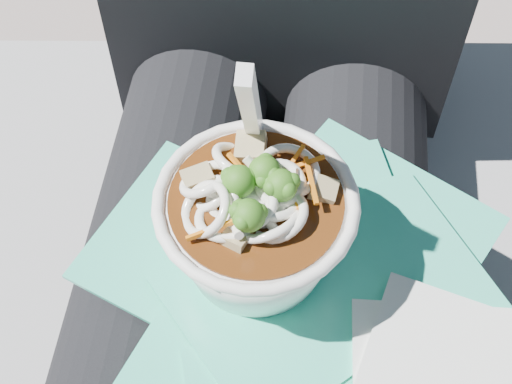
# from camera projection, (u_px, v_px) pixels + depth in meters

# --- Properties ---
(stone_ledge) EXTENTS (1.05, 0.60, 0.48)m
(stone_ledge) POSITION_uv_depth(u_px,v_px,m) (265.00, 303.00, 0.97)
(stone_ledge) COLOR gray
(stone_ledge) RESTS_ON ground
(lap) EXTENTS (0.31, 0.48, 0.15)m
(lap) POSITION_uv_depth(u_px,v_px,m) (251.00, 305.00, 0.62)
(lap) COLOR black
(lap) RESTS_ON stone_ledge
(person_body) EXTENTS (0.34, 0.94, 1.03)m
(person_body) POSITION_uv_depth(u_px,v_px,m) (262.00, 205.00, 0.66)
(person_body) COLOR black
(person_body) RESTS_ON ground
(plastic_bag) EXTENTS (0.35, 0.38, 0.01)m
(plastic_bag) POSITION_uv_depth(u_px,v_px,m) (300.00, 293.00, 0.54)
(plastic_bag) COLOR #2EC29C
(plastic_bag) RESTS_ON lap
(udon_bowl) EXTENTS (0.18, 0.18, 0.20)m
(udon_bowl) POSITION_uv_depth(u_px,v_px,m) (255.00, 220.00, 0.51)
(udon_bowl) COLOR white
(udon_bowl) RESTS_ON plastic_bag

